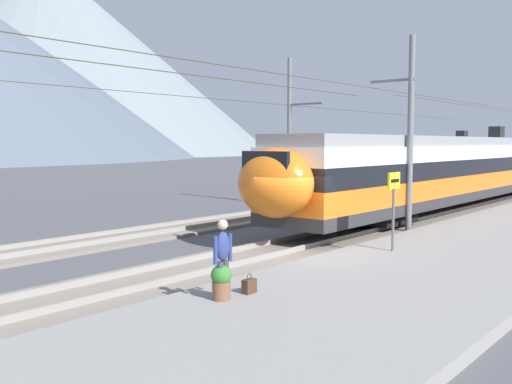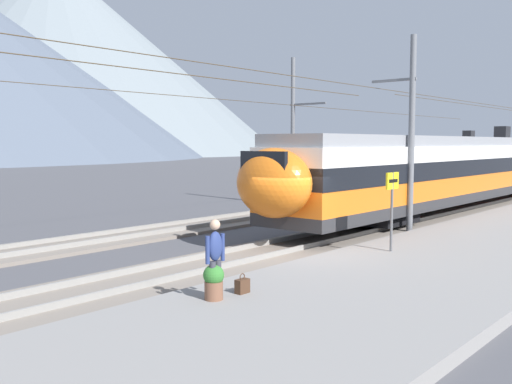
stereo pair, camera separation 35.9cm
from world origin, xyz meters
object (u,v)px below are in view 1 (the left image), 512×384
object	(u,v)px
train_far_track	(440,160)
catenary_mast_mid	(408,131)
train_near_platform	(463,167)
handbag_beside_passenger	(249,286)
passenger_walking	(223,255)
platform_sign	(394,194)
catenary_mast_far_side	(291,130)
potted_plant_platform_edge	(221,280)

from	to	relation	value
train_far_track	catenary_mast_mid	xyz separation A→B (m)	(-21.73, -7.46, 1.76)
train_near_platform	handbag_beside_passenger	size ratio (longest dim) A/B	78.27
train_near_platform	passenger_walking	world-z (taller)	train_near_platform
train_near_platform	platform_sign	world-z (taller)	train_near_platform
train_far_track	catenary_mast_far_side	distance (m)	16.82
platform_sign	handbag_beside_passenger	distance (m)	6.70
catenary_mast_mid	platform_sign	size ratio (longest dim) A/B	16.02
train_near_platform	platform_sign	distance (m)	15.35
catenary_mast_far_side	potted_plant_platform_edge	distance (m)	20.88
passenger_walking	platform_sign	bearing A→B (deg)	-1.87
train_near_platform	handbag_beside_passenger	distance (m)	21.79
train_far_track	potted_plant_platform_edge	bearing A→B (deg)	-165.00
train_far_track	platform_sign	size ratio (longest dim) A/B	11.24
catenary_mast_mid	handbag_beside_passenger	bearing A→B (deg)	-171.31
train_far_track	passenger_walking	bearing A→B (deg)	-164.94
train_near_platform	potted_plant_platform_edge	size ratio (longest dim) A/B	46.44
catenary_mast_far_side	platform_sign	distance (m)	15.31
platform_sign	passenger_walking	bearing A→B (deg)	178.13
catenary_mast_far_side	passenger_walking	world-z (taller)	catenary_mast_far_side
passenger_walking	potted_plant_platform_edge	distance (m)	0.54
platform_sign	passenger_walking	xyz separation A→B (m)	(-7.25, 0.24, -0.80)
catenary_mast_far_side	platform_sign	bearing A→B (deg)	-131.82
train_far_track	catenary_mast_far_side	world-z (taller)	catenary_mast_far_side
passenger_walking	handbag_beside_passenger	bearing A→B (deg)	-6.21
train_far_track	handbag_beside_passenger	size ratio (longest dim) A/B	60.92
platform_sign	handbag_beside_passenger	xyz separation A→B (m)	(-6.51, 0.16, -1.58)
handbag_beside_passenger	passenger_walking	bearing A→B (deg)	173.79
catenary_mast_far_side	passenger_walking	size ratio (longest dim) A/B	22.60
handbag_beside_passenger	potted_plant_platform_edge	xyz separation A→B (m)	(-0.77, 0.11, 0.25)
train_near_platform	handbag_beside_passenger	world-z (taller)	train_near_platform
catenary_mast_mid	catenary_mast_far_side	size ratio (longest dim) A/B	1.00
passenger_walking	handbag_beside_passenger	xyz separation A→B (m)	(0.74, -0.08, -0.78)
platform_sign	potted_plant_platform_edge	size ratio (longest dim) A/B	3.22
train_far_track	catenary_mast_far_side	bearing A→B (deg)	173.39
handbag_beside_passenger	potted_plant_platform_edge	bearing A→B (deg)	171.88
catenary_mast_far_side	potted_plant_platform_edge	xyz separation A→B (m)	(-17.37, -11.02, -3.57)
train_far_track	handbag_beside_passenger	distance (m)	34.49
train_far_track	passenger_walking	distance (m)	35.16
potted_plant_platform_edge	passenger_walking	bearing A→B (deg)	-53.13
catenary_mast_far_side	handbag_beside_passenger	bearing A→B (deg)	-146.16
train_far_track	catenary_mast_far_side	size ratio (longest dim) A/B	0.70
handbag_beside_passenger	platform_sign	bearing A→B (deg)	-1.37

